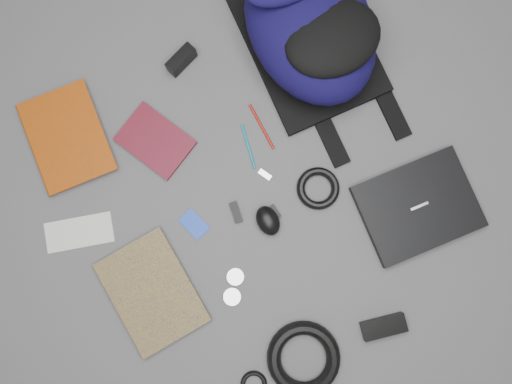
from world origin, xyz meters
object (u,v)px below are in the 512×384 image
laptop (418,206)px  compact_camera (181,60)px  power_brick (384,327)px  textbook_red (32,151)px  dvd_case (155,141)px  mouse (268,221)px  backpack (310,26)px  comic_book (118,312)px

laptop → compact_camera: size_ratio=3.34×
compact_camera → power_brick: 0.94m
laptop → textbook_red: (-0.85, 0.71, -0.00)m
dvd_case → laptop: bearing=-67.2°
textbook_red → mouse: (0.47, -0.52, 0.01)m
power_brick → dvd_case: bearing=127.0°
backpack → power_brick: size_ratio=4.28×
comic_book → power_brick: size_ratio=2.44×
laptop → compact_camera: (-0.35, 0.71, 0.01)m
dvd_case → mouse: bearing=-88.4°
laptop → textbook_red: bearing=149.4°
textbook_red → power_brick: (0.59, -0.93, -0.00)m
dvd_case → power_brick: power_brick is taller
laptop → textbook_red: same height
laptop → mouse: 0.42m
dvd_case → mouse: 0.40m
backpack → dvd_case: (-0.53, -0.03, -0.10)m
compact_camera → mouse: compact_camera is taller
mouse → laptop: bearing=-20.2°
laptop → mouse: bearing=163.0°
backpack → comic_book: (-0.86, -0.39, -0.10)m
mouse → power_brick: (0.12, -0.41, -0.01)m
laptop → compact_camera: compact_camera is taller
comic_book → compact_camera: (0.52, 0.52, 0.01)m
laptop → dvd_case: laptop is taller
backpack → mouse: backpack is taller
backpack → mouse: (-0.37, -0.39, -0.09)m
textbook_red → power_brick: bearing=-48.6°
textbook_red → mouse: 0.70m
laptop → comic_book: 0.89m
compact_camera → power_brick: bearing=-99.7°
laptop → textbook_red: 1.10m
compact_camera → mouse: 0.52m
mouse → power_brick: mouse is taller
textbook_red → compact_camera: 0.50m
laptop → textbook_red: size_ratio=1.11×
backpack → mouse: size_ratio=5.97×
laptop → mouse: mouse is taller
textbook_red → compact_camera: compact_camera is taller
comic_book → compact_camera: bearing=46.7°
backpack → comic_book: size_ratio=1.76×
comic_book → power_brick: 0.73m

